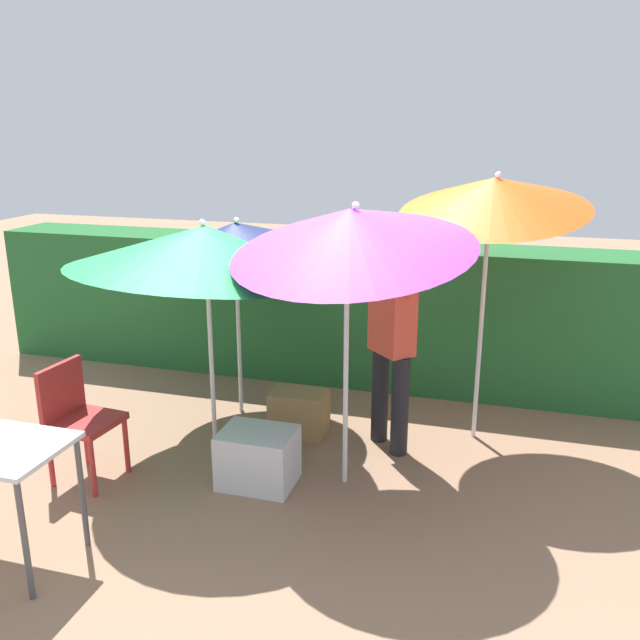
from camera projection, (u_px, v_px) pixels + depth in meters
name	position (u px, v px, depth m)	size (l,w,h in m)	color
ground_plane	(309.00, 466.00, 5.26)	(24.00, 24.00, 0.00)	#937056
hedge_row	(365.00, 313.00, 6.85)	(8.00, 0.70, 1.42)	#23602D
umbrella_rainbow	(205.00, 249.00, 5.07)	(2.06, 2.06, 1.97)	silver
umbrella_orange	(351.00, 230.00, 4.48)	(1.71, 1.71, 2.22)	silver
umbrella_yellow	(494.00, 195.00, 5.16)	(1.49, 1.49, 2.34)	silver
umbrella_navy	(236.00, 238.00, 5.79)	(1.57, 1.57, 1.85)	silver
person_vendor	(392.00, 338.00, 5.31)	(0.46, 0.45, 1.88)	black
chair_plastic	(77.00, 415.00, 4.95)	(0.48, 0.48, 0.89)	#B72D2D
cooler_box	(258.00, 458.00, 4.95)	(0.54, 0.42, 0.42)	silver
crate_cardboard	(299.00, 413.00, 5.74)	(0.47, 0.30, 0.38)	#9E7A4C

